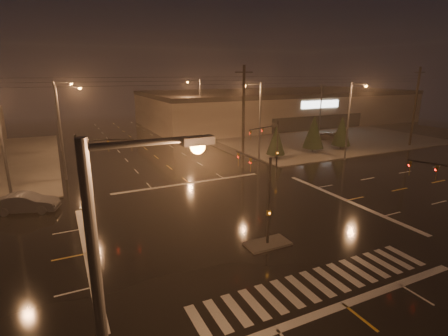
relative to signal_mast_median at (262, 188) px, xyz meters
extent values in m
plane|color=black|center=(0.00, 3.07, -3.75)|extent=(140.00, 140.00, 0.00)
cube|color=#44423D|center=(30.00, 33.07, -3.69)|extent=(36.00, 36.00, 0.12)
cube|color=#44423D|center=(0.00, -0.93, -3.68)|extent=(3.00, 1.60, 0.15)
cube|color=beige|center=(0.00, -5.93, -3.75)|extent=(15.00, 2.60, 0.01)
cube|color=beige|center=(0.00, -7.93, -3.75)|extent=(16.00, 0.50, 0.01)
cube|color=beige|center=(0.00, 14.07, -3.75)|extent=(16.00, 0.50, 0.01)
cube|color=black|center=(35.00, 31.07, -3.71)|extent=(50.00, 24.00, 0.08)
cube|color=brown|center=(35.00, 49.07, -0.25)|extent=(60.00, 28.00, 7.00)
cube|color=black|center=(35.00, 49.07, 3.05)|extent=(60.20, 28.20, 0.80)
cube|color=white|center=(35.00, 34.97, 1.45)|extent=(9.00, 0.20, 1.40)
cube|color=black|center=(35.00, 35.02, -2.15)|extent=(22.00, 0.15, 2.80)
cylinder|color=black|center=(0.00, -0.93, -0.75)|extent=(0.18, 0.18, 6.00)
cylinder|color=black|center=(0.00, 1.32, 1.75)|extent=(0.12, 4.50, 0.12)
imported|color=#594707|center=(0.00, 3.35, 1.70)|extent=(0.16, 0.20, 1.00)
cube|color=#594707|center=(0.00, -0.93, -1.45)|extent=(0.25, 0.18, 0.35)
cylinder|color=black|center=(10.50, 13.57, -0.75)|extent=(0.18, 0.18, 6.00)
cylinder|color=black|center=(8.15, 12.72, 1.75)|extent=(4.74, 1.82, 0.12)
imported|color=#594707|center=(6.04, 11.95, 1.70)|extent=(0.24, 0.22, 1.00)
cube|color=#594707|center=(10.50, 13.57, -1.45)|extent=(0.25, 0.18, 0.35)
cylinder|color=black|center=(-10.50, 13.57, -0.75)|extent=(0.18, 0.18, 6.00)
cylinder|color=black|center=(-8.15, 12.72, 1.75)|extent=(4.74, 1.82, 0.12)
imported|color=#594707|center=(-6.04, 11.95, 1.70)|extent=(0.24, 0.22, 1.00)
cube|color=#594707|center=(-10.50, 13.57, -1.45)|extent=(0.25, 0.18, 0.35)
cylinder|color=black|center=(9.82, -5.55, 1.75)|extent=(1.48, 3.80, 0.12)
imported|color=#594707|center=(9.20, -3.86, 1.70)|extent=(0.22, 0.24, 1.00)
cylinder|color=#38383A|center=(-10.30, -11.93, 6.05)|extent=(2.40, 0.14, 0.14)
cube|color=#38383A|center=(-9.20, -11.93, 6.00)|extent=(0.70, 0.30, 0.18)
sphere|color=orange|center=(-9.20, -11.93, 5.87)|extent=(0.32, 0.32, 0.32)
cylinder|color=#38383A|center=(-11.50, 21.07, 1.25)|extent=(0.24, 0.24, 10.00)
cylinder|color=#38383A|center=(-10.30, 21.07, 6.05)|extent=(2.40, 0.14, 0.14)
cube|color=#38383A|center=(-9.20, 21.07, 6.00)|extent=(0.70, 0.30, 0.18)
sphere|color=orange|center=(-9.20, 21.07, 5.87)|extent=(0.32, 0.32, 0.32)
cylinder|color=#38383A|center=(-11.50, 37.07, 1.25)|extent=(0.24, 0.24, 10.00)
cylinder|color=#38383A|center=(-10.30, 37.07, 6.05)|extent=(2.40, 0.14, 0.14)
cube|color=#38383A|center=(-9.20, 37.07, 6.00)|extent=(0.70, 0.30, 0.18)
sphere|color=orange|center=(-9.20, 37.07, 5.87)|extent=(0.32, 0.32, 0.32)
cylinder|color=#38383A|center=(11.50, 19.07, 1.25)|extent=(0.24, 0.24, 10.00)
cylinder|color=#38383A|center=(10.30, 19.07, 6.05)|extent=(2.40, 0.14, 0.14)
cube|color=#38383A|center=(9.20, 19.07, 6.00)|extent=(0.70, 0.30, 0.18)
sphere|color=orange|center=(9.20, 19.07, 5.87)|extent=(0.32, 0.32, 0.32)
cylinder|color=#38383A|center=(11.50, 39.07, 1.25)|extent=(0.24, 0.24, 10.00)
cylinder|color=#38383A|center=(10.30, 39.07, 6.05)|extent=(2.40, 0.14, 0.14)
cube|color=#38383A|center=(9.20, 39.07, 6.00)|extent=(0.70, 0.30, 0.18)
sphere|color=orange|center=(9.20, 39.07, 5.87)|extent=(0.32, 0.32, 0.32)
cylinder|color=#38383A|center=(-16.00, 14.57, 1.25)|extent=(0.24, 0.24, 10.00)
cylinder|color=#38383A|center=(22.00, 14.57, 1.25)|extent=(0.24, 0.24, 10.00)
cylinder|color=#38383A|center=(22.00, 13.37, 6.05)|extent=(0.14, 2.40, 0.14)
cube|color=#38383A|center=(22.00, 12.27, 6.00)|extent=(0.30, 0.70, 0.18)
sphere|color=orange|center=(22.00, 12.27, 5.87)|extent=(0.32, 0.32, 0.32)
cylinder|color=black|center=(8.00, 17.07, 2.25)|extent=(0.32, 0.32, 12.00)
cube|color=black|center=(8.00, 17.07, 7.45)|extent=(2.20, 0.12, 0.12)
cylinder|color=black|center=(38.00, 17.07, 2.25)|extent=(0.32, 0.32, 12.00)
cube|color=black|center=(38.00, 17.07, 7.45)|extent=(2.20, 0.12, 0.12)
cylinder|color=black|center=(13.98, 18.94, -3.40)|extent=(0.18, 0.18, 0.70)
cone|color=black|center=(13.98, 18.94, -1.14)|extent=(2.45, 2.45, 3.83)
cylinder|color=black|center=(21.15, 20.03, -3.40)|extent=(0.18, 0.18, 0.70)
cone|color=black|center=(21.15, 20.03, -0.72)|extent=(2.98, 2.98, 4.66)
cylinder|color=black|center=(26.11, 19.72, -3.40)|extent=(0.18, 0.18, 0.70)
cone|color=black|center=(26.11, 19.72, -0.90)|extent=(2.76, 2.76, 4.31)
imported|color=black|center=(29.81, 25.53, -2.99)|extent=(3.66, 4.81, 1.53)
imported|color=slate|center=(-14.80, 12.55, -2.94)|extent=(5.20, 3.14, 1.62)
camera|label=1|loc=(-11.89, -18.77, 7.40)|focal=28.00mm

